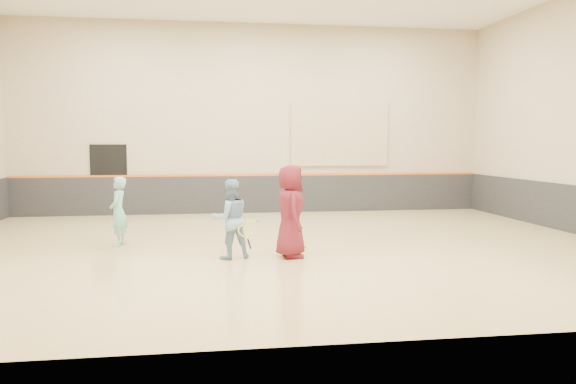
{
  "coord_description": "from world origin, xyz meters",
  "views": [
    {
      "loc": [
        -1.55,
        -11.94,
        2.24
      ],
      "look_at": [
        0.28,
        0.4,
        1.15
      ],
      "focal_mm": 35.0,
      "sensor_mm": 36.0,
      "label": 1
    }
  ],
  "objects": [
    {
      "name": "instructor",
      "position": [
        -1.08,
        -1.13,
        0.77
      ],
      "size": [
        0.88,
        0.76,
        1.55
      ],
      "primitive_type": "imported",
      "rotation": [
        0.0,
        0.0,
        3.4
      ],
      "color": "#84A9CC",
      "rests_on": "floor"
    },
    {
      "name": "young_man",
      "position": [
        0.09,
        -1.17,
        0.91
      ],
      "size": [
        0.6,
        0.9,
        1.82
      ],
      "primitive_type": "imported",
      "rotation": [
        0.0,
        0.0,
        1.59
      ],
      "color": "maroon",
      "rests_on": "floor"
    },
    {
      "name": "spare_racket",
      "position": [
        -0.27,
        4.09,
        0.04
      ],
      "size": [
        0.68,
        0.68,
        0.09
      ],
      "primitive_type": null,
      "color": "#BCE732",
      "rests_on": "floor"
    },
    {
      "name": "accent_stripe",
      "position": [
        0.0,
        5.96,
        1.22
      ],
      "size": [
        14.9,
        0.03,
        0.06
      ],
      "primitive_type": "cube",
      "color": "#D85914",
      "rests_on": "wall_back"
    },
    {
      "name": "acoustic_panel",
      "position": [
        2.8,
        5.95,
        2.5
      ],
      "size": [
        3.2,
        0.08,
        2.0
      ],
      "primitive_type": "cube",
      "color": "tan",
      "rests_on": "wall_back"
    },
    {
      "name": "doorway",
      "position": [
        -4.5,
        5.98,
        1.1
      ],
      "size": [
        1.1,
        0.05,
        2.2
      ],
      "primitive_type": "cube",
      "color": "black",
      "rests_on": "floor"
    },
    {
      "name": "ball_under_racket",
      "position": [
        0.55,
        -0.26,
        0.03
      ],
      "size": [
        0.07,
        0.07,
        0.07
      ],
      "primitive_type": "sphere",
      "color": "#B8D631",
      "rests_on": "floor"
    },
    {
      "name": "held_racket",
      "position": [
        -0.81,
        -1.48,
        0.58
      ],
      "size": [
        0.48,
        0.48,
        0.49
      ],
      "primitive_type": null,
      "color": "#B2D92F",
      "rests_on": "instructor"
    },
    {
      "name": "ball_beside_spare",
      "position": [
        -0.76,
        2.91,
        0.03
      ],
      "size": [
        0.07,
        0.07,
        0.07
      ],
      "primitive_type": "sphere",
      "color": "gold",
      "rests_on": "floor"
    },
    {
      "name": "girl",
      "position": [
        -3.43,
        0.57,
        0.76
      ],
      "size": [
        0.42,
        0.59,
        1.51
      ],
      "primitive_type": "imported",
      "rotation": [
        0.0,
        0.0,
        -1.67
      ],
      "color": "#72C6B9",
      "rests_on": "floor"
    },
    {
      "name": "wainscot_back",
      "position": [
        0.0,
        5.97,
        0.6
      ],
      "size": [
        14.9,
        0.04,
        1.2
      ],
      "primitive_type": "cube",
      "color": "#232326",
      "rests_on": "floor"
    },
    {
      "name": "ball_in_hand",
      "position": [
        0.31,
        -1.28,
        1.1
      ],
      "size": [
        0.07,
        0.07,
        0.07
      ],
      "primitive_type": "sphere",
      "color": "#D1E334",
      "rests_on": "young_man"
    },
    {
      "name": "room",
      "position": [
        0.0,
        0.0,
        0.81
      ],
      "size": [
        15.04,
        12.04,
        6.22
      ],
      "color": "tan",
      "rests_on": "ground"
    }
  ]
}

